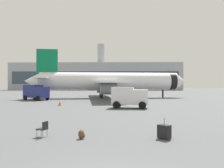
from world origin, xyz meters
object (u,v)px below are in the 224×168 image
object	(u,v)px
safety_cone_mid	(118,96)
gate_chair	(43,128)
safety_cone_near	(60,103)
traveller_backpack	(82,134)
rolling_suitcase	(164,131)
service_truck	(36,92)
airplane_at_gate	(109,81)
cargo_van	(129,96)

from	to	relation	value
safety_cone_mid	gate_chair	size ratio (longest dim) A/B	0.84
safety_cone_near	traveller_backpack	xyz separation A→B (m)	(6.26, -19.03, -0.16)
safety_cone_near	rolling_suitcase	distance (m)	21.69
traveller_backpack	gate_chair	xyz separation A→B (m)	(-2.16, 0.30, 0.27)
service_truck	gate_chair	xyz separation A→B (m)	(11.54, -29.57, -1.11)
traveller_backpack	rolling_suitcase	bearing A→B (deg)	1.66
airplane_at_gate	traveller_backpack	distance (m)	37.48
cargo_van	safety_cone_near	size ratio (longest dim) A/B	5.70
rolling_suitcase	traveller_backpack	xyz separation A→B (m)	(-4.36, -0.13, -0.16)
cargo_van	traveller_backpack	bearing A→B (deg)	-101.44
safety_cone_near	safety_cone_mid	distance (m)	23.76
airplane_at_gate	traveller_backpack	size ratio (longest dim) A/B	74.40
rolling_suitcase	safety_cone_mid	bearing A→B (deg)	93.59
cargo_van	traveller_backpack	world-z (taller)	cargo_van
airplane_at_gate	safety_cone_mid	bearing A→B (deg)	63.85
rolling_suitcase	gate_chair	bearing A→B (deg)	178.43
airplane_at_gate	service_truck	distance (m)	15.53
safety_cone_near	gate_chair	xyz separation A→B (m)	(4.11, -18.73, 0.10)
airplane_at_gate	service_truck	xyz separation A→B (m)	(-13.47, -7.45, -2.05)
cargo_van	rolling_suitcase	bearing A→B (deg)	-85.91
gate_chair	rolling_suitcase	bearing A→B (deg)	-1.57
gate_chair	safety_cone_mid	bearing A→B (deg)	84.54
airplane_at_gate	safety_cone_near	world-z (taller)	airplane_at_gate
service_truck	safety_cone_near	size ratio (longest dim) A/B	6.55
airplane_at_gate	safety_cone_mid	xyz separation A→B (m)	(2.00, 4.07, -3.30)
airplane_at_gate	cargo_van	distance (m)	21.75
safety_cone_mid	traveller_backpack	distance (m)	41.43
airplane_at_gate	safety_cone_mid	size ratio (longest dim) A/B	49.27
traveller_backpack	gate_chair	size ratio (longest dim) A/B	0.56
cargo_van	rolling_suitcase	xyz separation A→B (m)	(1.13, -15.84, -1.06)
airplane_at_gate	cargo_van	world-z (taller)	airplane_at_gate
safety_cone_mid	traveller_backpack	size ratio (longest dim) A/B	1.51
service_truck	cargo_van	bearing A→B (deg)	-39.41
rolling_suitcase	gate_chair	size ratio (longest dim) A/B	1.28
airplane_at_gate	traveller_backpack	xyz separation A→B (m)	(0.23, -37.32, -3.42)
airplane_at_gate	gate_chair	world-z (taller)	airplane_at_gate
cargo_van	gate_chair	distance (m)	16.59
service_truck	safety_cone_mid	size ratio (longest dim) A/B	7.27
airplane_at_gate	safety_cone_near	bearing A→B (deg)	-108.27
safety_cone_mid	rolling_suitcase	distance (m)	41.35
service_truck	safety_cone_near	xyz separation A→B (m)	(7.43, -10.84, -1.21)
safety_cone_near	traveller_backpack	bearing A→B (deg)	-71.79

